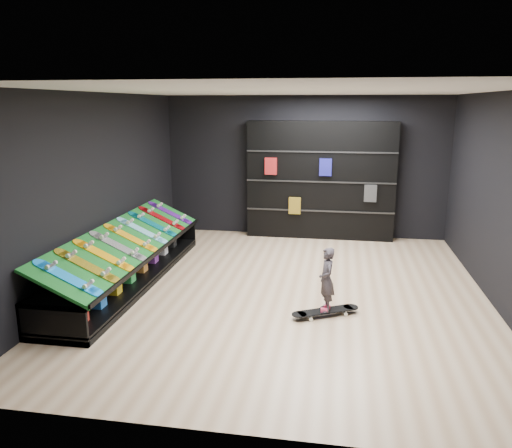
% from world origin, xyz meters
% --- Properties ---
extents(floor, '(6.00, 7.00, 0.01)m').
position_xyz_m(floor, '(0.00, 0.00, 0.00)').
color(floor, tan).
rests_on(floor, ground).
extents(ceiling, '(6.00, 7.00, 0.01)m').
position_xyz_m(ceiling, '(0.00, 0.00, 3.00)').
color(ceiling, white).
rests_on(ceiling, ground).
extents(wall_back, '(6.00, 0.02, 3.00)m').
position_xyz_m(wall_back, '(0.00, 3.50, 1.50)').
color(wall_back, black).
rests_on(wall_back, ground).
extents(wall_front, '(6.00, 0.02, 3.00)m').
position_xyz_m(wall_front, '(0.00, -3.50, 1.50)').
color(wall_front, black).
rests_on(wall_front, ground).
extents(wall_left, '(0.02, 7.00, 3.00)m').
position_xyz_m(wall_left, '(-3.00, 0.00, 1.50)').
color(wall_left, black).
rests_on(wall_left, ground).
extents(wall_right, '(0.02, 7.00, 3.00)m').
position_xyz_m(wall_right, '(3.00, 0.00, 1.50)').
color(wall_right, black).
rests_on(wall_right, ground).
extents(display_rack, '(0.90, 4.50, 0.50)m').
position_xyz_m(display_rack, '(-2.55, 0.00, 0.25)').
color(display_rack, black).
rests_on(display_rack, ground).
extents(turf_ramp, '(0.92, 4.50, 0.46)m').
position_xyz_m(turf_ramp, '(-2.50, 0.00, 0.71)').
color(turf_ramp, '#0D5217').
rests_on(turf_ramp, display_rack).
extents(back_shelving, '(3.10, 0.36, 2.48)m').
position_xyz_m(back_shelving, '(0.36, 3.32, 1.24)').
color(back_shelving, black).
rests_on(back_shelving, ground).
extents(floor_skateboard, '(0.97, 0.66, 0.09)m').
position_xyz_m(floor_skateboard, '(0.64, -0.85, 0.05)').
color(floor_skateboard, black).
rests_on(floor_skateboard, ground).
extents(child, '(0.19, 0.23, 0.53)m').
position_xyz_m(child, '(0.64, -0.85, 0.35)').
color(child, black).
rests_on(child, floor_skateboard).
extents(display_board_0, '(0.93, 0.22, 0.50)m').
position_xyz_m(display_board_0, '(-2.49, -1.90, 0.74)').
color(display_board_0, blue).
rests_on(display_board_0, turf_ramp).
extents(display_board_1, '(0.93, 0.22, 0.50)m').
position_xyz_m(display_board_1, '(-2.49, -1.42, 0.74)').
color(display_board_1, yellow).
rests_on(display_board_1, turf_ramp).
extents(display_board_2, '(0.93, 0.22, 0.50)m').
position_xyz_m(display_board_2, '(-2.49, -0.95, 0.74)').
color(display_board_2, yellow).
rests_on(display_board_2, turf_ramp).
extents(display_board_3, '(0.93, 0.22, 0.50)m').
position_xyz_m(display_board_3, '(-2.49, -0.48, 0.74)').
color(display_board_3, black).
rests_on(display_board_3, turf_ramp).
extents(display_board_4, '(0.93, 0.22, 0.50)m').
position_xyz_m(display_board_4, '(-2.49, 0.00, 0.74)').
color(display_board_4, orange).
rests_on(display_board_4, turf_ramp).
extents(display_board_5, '(0.93, 0.22, 0.50)m').
position_xyz_m(display_board_5, '(-2.49, 0.48, 0.74)').
color(display_board_5, '#0CB2E5').
rests_on(display_board_5, turf_ramp).
extents(display_board_6, '(0.93, 0.22, 0.50)m').
position_xyz_m(display_board_6, '(-2.49, 0.95, 0.74)').
color(display_board_6, '#0C8C99').
rests_on(display_board_6, turf_ramp).
extents(display_board_7, '(0.93, 0.22, 0.50)m').
position_xyz_m(display_board_7, '(-2.49, 1.42, 0.74)').
color(display_board_7, red).
rests_on(display_board_7, turf_ramp).
extents(display_board_8, '(0.93, 0.22, 0.50)m').
position_xyz_m(display_board_8, '(-2.49, 1.90, 0.74)').
color(display_board_8, purple).
rests_on(display_board_8, turf_ramp).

